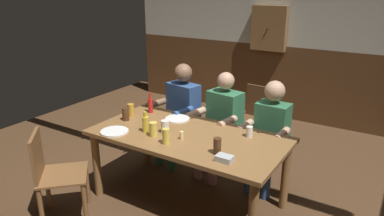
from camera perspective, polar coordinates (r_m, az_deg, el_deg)
The scene contains 23 objects.
ground_plane at distance 3.89m, azimuth -0.70°, elevation -14.44°, with size 7.02×7.02×0.00m, color #4C331E.
back_wall_upper at distance 5.98m, azimuth 15.41°, elevation 15.16°, with size 5.69×0.12×1.23m, color beige.
back_wall_wainscot at distance 6.17m, azimuth 14.43°, elevation 3.93°, with size 5.69×0.12×1.19m, color brown.
dining_table at distance 3.58m, azimuth -0.62°, elevation -5.53°, with size 1.90×0.97×0.75m.
person_0 at distance 4.43m, azimuth -1.95°, elevation -0.21°, with size 0.58×0.57×1.24m.
person_1 at distance 4.16m, azimuth 4.58°, elevation -1.89°, with size 0.55×0.58×1.21m.
person_2 at distance 3.95m, azimuth 12.06°, elevation -3.50°, with size 0.49×0.52×1.19m.
chair_empty_near_right at distance 3.65m, azimuth -20.97°, elevation -9.56°, with size 0.62×0.62×0.88m.
chair_empty_far_end at distance 4.81m, azimuth 9.92°, elevation -1.54°, with size 0.47×0.47×0.88m.
table_candle at distance 3.42m, azimuth -1.63°, elevation -4.33°, with size 0.04×0.04×0.08m, color #F9E08C.
condiment_caddy at distance 3.04m, azimuth 5.11°, elevation -7.89°, with size 0.14×0.10×0.05m, color #B2B7BC.
plate_0 at distance 3.92m, azimuth -2.31°, elevation -1.70°, with size 0.26×0.26×0.01m, color white.
plate_1 at distance 3.67m, azimuth -12.09°, elevation -3.62°, with size 0.28×0.28×0.01m, color white.
bottle_0 at distance 3.60m, azimuth -7.32°, elevation -2.45°, with size 0.06×0.06×0.21m.
bottle_1 at distance 4.13m, azimuth -6.55°, elevation 0.46°, with size 0.06×0.06×0.23m.
pint_glass_0 at distance 3.57m, azimuth -4.23°, elevation -2.93°, with size 0.08×0.08×0.13m, color white.
pint_glass_1 at distance 3.13m, azimuth 4.00°, elevation -5.98°, with size 0.07×0.07×0.15m, color #4C2D19.
pint_glass_2 at distance 3.32m, azimuth -4.12°, elevation -4.46°, with size 0.07×0.07×0.15m, color #E5C64C.
pint_glass_3 at distance 3.94m, azimuth -10.38°, elevation -0.96°, with size 0.07×0.07×0.14m, color #4C2D19.
pint_glass_4 at distance 3.50m, azimuth -6.10°, elevation -3.34°, with size 0.08×0.08×0.14m, color #E5C64C.
pint_glass_5 at distance 3.51m, azimuth 9.01°, elevation -3.70°, with size 0.06×0.06×0.10m, color white.
pint_glass_6 at distance 4.05m, azimuth -9.58°, elevation -0.31°, with size 0.07×0.07×0.14m, color gold.
wall_dart_cabinet at distance 5.98m, azimuth 12.02°, elevation 12.15°, with size 0.56×0.15×0.70m.
Camera 1 is at (1.76, -2.72, 2.15)m, focal length 33.94 mm.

